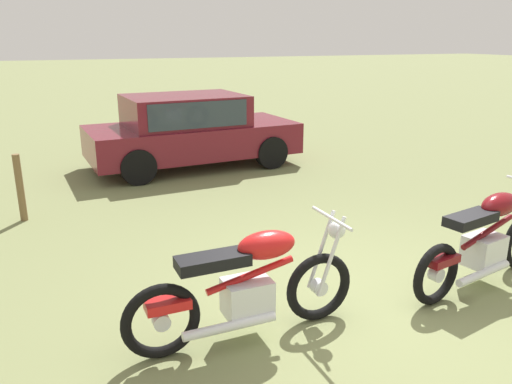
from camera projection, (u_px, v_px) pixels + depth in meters
name	position (u px, v px, depth m)	size (l,w,h in m)	color
ground_plane	(369.00, 301.00, 5.03)	(120.00, 120.00, 0.00)	olive
motorcycle_red	(248.00, 286.00, 4.31)	(2.11, 0.64, 1.02)	black
motorcycle_maroon	(486.00, 241.00, 5.26)	(2.09, 0.79, 1.02)	black
car_burgundy	(189.00, 127.00, 10.05)	(4.16, 2.10, 1.43)	maroon
fence_post_wooden	(20.00, 188.00, 7.12)	(0.10, 0.10, 0.96)	brown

